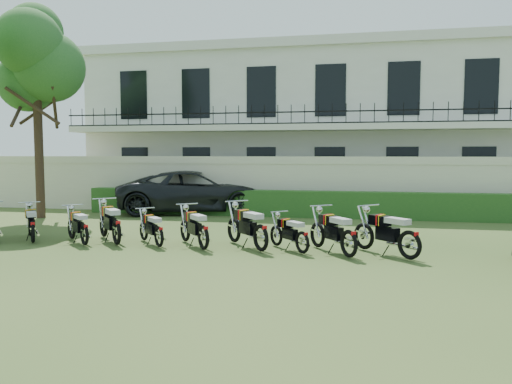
% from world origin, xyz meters
% --- Properties ---
extents(ground, '(100.00, 100.00, 0.00)m').
position_xyz_m(ground, '(0.00, 0.00, 0.00)').
color(ground, '#2F481D').
rests_on(ground, ground).
extents(perimeter_wall, '(30.00, 0.35, 2.30)m').
position_xyz_m(perimeter_wall, '(0.00, 8.00, 1.17)').
color(perimeter_wall, beige).
rests_on(perimeter_wall, ground).
extents(hedge, '(18.00, 0.60, 1.00)m').
position_xyz_m(hedge, '(1.00, 7.20, 0.50)').
color(hedge, '#1C4B1A').
rests_on(hedge, ground).
extents(building, '(20.40, 9.60, 7.40)m').
position_xyz_m(building, '(0.00, 13.96, 3.71)').
color(building, silver).
rests_on(building, ground).
extents(tree_west_near, '(3.40, 3.20, 7.90)m').
position_xyz_m(tree_west_near, '(-8.96, 5.00, 5.89)').
color(tree_west_near, '#473323').
rests_on(tree_west_near, ground).
extents(motorcycle_1, '(1.24, 1.51, 1.01)m').
position_xyz_m(motorcycle_1, '(-5.86, 0.13, 0.47)').
color(motorcycle_1, black).
rests_on(motorcycle_1, ground).
extents(motorcycle_2, '(1.37, 1.31, 0.99)m').
position_xyz_m(motorcycle_2, '(-4.29, 0.07, 0.46)').
color(motorcycle_2, black).
rests_on(motorcycle_2, ground).
extents(motorcycle_3, '(1.47, 1.63, 1.14)m').
position_xyz_m(motorcycle_3, '(-3.49, 0.29, 0.53)').
color(motorcycle_3, black).
rests_on(motorcycle_3, ground).
extents(motorcycle_4, '(1.23, 1.30, 0.93)m').
position_xyz_m(motorcycle_4, '(-2.29, 0.24, 0.43)').
color(motorcycle_4, black).
rests_on(motorcycle_4, ground).
extents(motorcycle_5, '(1.31, 1.57, 1.06)m').
position_xyz_m(motorcycle_5, '(-1.05, 0.12, 0.49)').
color(motorcycle_5, black).
rests_on(motorcycle_5, ground).
extents(motorcycle_6, '(1.47, 1.66, 1.15)m').
position_xyz_m(motorcycle_6, '(0.39, 0.19, 0.53)').
color(motorcycle_6, black).
rests_on(motorcycle_6, ground).
extents(motorcycle_7, '(1.20, 1.32, 0.93)m').
position_xyz_m(motorcycle_7, '(1.41, 0.16, 0.43)').
color(motorcycle_7, black).
rests_on(motorcycle_7, ground).
extents(motorcycle_8, '(1.27, 1.71, 1.11)m').
position_xyz_m(motorcycle_8, '(2.52, -0.10, 0.51)').
color(motorcycle_8, black).
rests_on(motorcycle_8, ground).
extents(motorcycle_9, '(1.54, 1.57, 1.14)m').
position_xyz_m(motorcycle_9, '(3.87, -0.04, 0.53)').
color(motorcycle_9, black).
rests_on(motorcycle_9, ground).
extents(suv, '(6.72, 4.49, 1.71)m').
position_xyz_m(suv, '(-3.80, 7.71, 0.86)').
color(suv, black).
rests_on(suv, ground).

